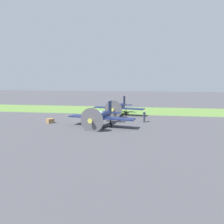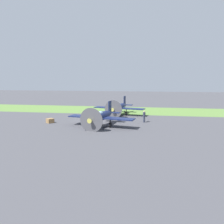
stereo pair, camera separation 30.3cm
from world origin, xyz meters
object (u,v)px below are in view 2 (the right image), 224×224
at_px(ground_crew_chief, 144,116).
at_px(supply_crate, 50,121).
at_px(fuel_drum, 84,114).
at_px(airplane_lead, 101,116).
at_px(airplane_wingman, 119,107).

distance_m(ground_crew_chief, supply_crate, 13.83).
relative_size(fuel_drum, supply_crate, 1.00).
bearing_deg(ground_crew_chief, airplane_lead, 117.98).
bearing_deg(airplane_lead, supply_crate, 3.68).
xyz_separation_m(airplane_lead, supply_crate, (7.93, -1.10, -1.06)).
relative_size(ground_crew_chief, fuel_drum, 1.92).
height_order(airplane_lead, ground_crew_chief, airplane_lead).
relative_size(airplane_lead, fuel_drum, 10.35).
relative_size(airplane_wingman, fuel_drum, 10.28).
bearing_deg(airplane_wingman, fuel_drum, 41.97).
xyz_separation_m(airplane_wingman, ground_crew_chief, (-4.51, 6.35, -0.46)).
bearing_deg(airplane_lead, ground_crew_chief, -135.17).
xyz_separation_m(airplane_wingman, supply_crate, (9.06, 8.94, -1.05)).
height_order(ground_crew_chief, fuel_drum, ground_crew_chief).
distance_m(airplane_lead, supply_crate, 8.07).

